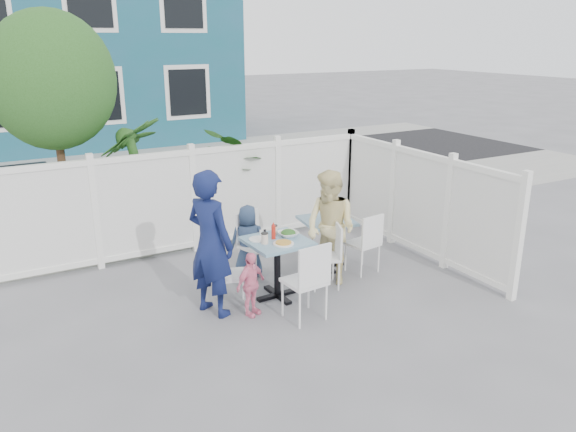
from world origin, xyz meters
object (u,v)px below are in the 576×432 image
main_table (277,253)px  boy (248,241)px  chair_near (309,277)px  chair_right (330,251)px  toddler (251,284)px  chair_back (253,239)px  man (210,243)px  woman (331,228)px  spare_table (327,230)px  chair_left (225,269)px  utility_cabinet (30,207)px

main_table → boy: bearing=92.4°
chair_near → chair_right: bearing=38.3°
chair_right → toddler: bearing=121.3°
chair_back → man: size_ratio=0.51×
woman → toddler: (-1.36, -0.36, -0.37)m
toddler → spare_table: bearing=3.4°
spare_table → main_table: bearing=-154.4°
man → boy: man is taller
chair_near → man: (-0.89, 0.76, 0.32)m
spare_table → chair_right: (-0.31, -0.56, -0.06)m
main_table → chair_back: chair_back is taller
spare_table → woman: bearing=-117.5°
chair_back → boy: 0.08m
chair_right → chair_near: (-0.76, -0.70, 0.06)m
chair_back → woman: woman is taller
chair_right → spare_table: bearing=-7.8°
boy → toddler: 1.18m
chair_left → chair_back: chair_back is taller
chair_near → toddler: bearing=133.6°
chair_left → boy: bearing=157.6°
boy → chair_near: bearing=115.8°
chair_right → toddler: 1.30m
chair_near → toddler: (-0.52, 0.47, -0.17)m
utility_cabinet → chair_near: size_ratio=1.23×
boy → chair_right: bearing=157.9°
woman → boy: woman is taller
man → chair_right: bearing=-116.7°
chair_back → toddler: bearing=45.9°
main_table → chair_right: chair_right is taller
utility_cabinet → chair_left: size_ratio=1.40×
main_table → spare_table: 1.19m
chair_near → toddler: size_ratio=1.23×
utility_cabinet → spare_table: utility_cabinet is taller
main_table → woman: size_ratio=0.50×
chair_back → chair_left: bearing=28.0°
main_table → chair_back: bearing=86.7°
chair_left → main_table: bearing=104.6°
utility_cabinet → chair_right: (3.28, -3.72, -0.10)m
utility_cabinet → man: man is taller
boy → toddler: bearing=90.2°
utility_cabinet → chair_near: utility_cabinet is taller
chair_left → boy: (0.66, 0.73, 0.01)m
spare_table → toddler: (-1.58, -0.80, -0.17)m
chair_left → woman: bearing=110.4°
man → toddler: man is taller
chair_near → main_table: bearing=86.4°
main_table → spare_table: size_ratio=1.00×
man → woman: man is taller
main_table → woman: 0.87m
toddler → utility_cabinet: bearing=93.6°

